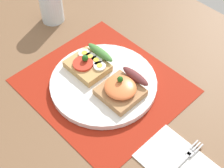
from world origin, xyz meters
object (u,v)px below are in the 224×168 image
object	(u,v)px
sandwich_salmon	(123,88)
napkin	(176,162)
plate	(104,83)
fork	(180,163)
drinking_glass	(51,4)
sandwich_egg_tomato	(89,63)

from	to	relation	value
sandwich_salmon	napkin	xyz separation A→B (cm)	(19.89, -4.14, -3.24)
plate	fork	size ratio (longest dim) A/B	1.73
plate	napkin	bearing A→B (deg)	-7.48
napkin	drinking_glass	xyz separation A→B (cm)	(-54.77, 10.25, 5.11)
napkin	sandwich_salmon	bearing A→B (deg)	168.23
fork	napkin	bearing A→B (deg)	-177.67
fork	drinking_glass	distance (cm)	56.68
napkin	drinking_glass	size ratio (longest dim) A/B	1.38
napkin	drinking_glass	distance (cm)	55.96
napkin	plate	bearing A→B (deg)	172.52
plate	sandwich_egg_tomato	bearing A→B (deg)	173.15
sandwich_salmon	plate	bearing A→B (deg)	-172.32
plate	drinking_glass	xyz separation A→B (cm)	(-29.12, 6.89, 4.37)
plate	sandwich_salmon	size ratio (longest dim) A/B	2.48
plate	fork	xyz separation A→B (cm)	(26.43, -3.33, -0.28)
napkin	fork	world-z (taller)	fork
plate	sandwich_salmon	xyz separation A→B (cm)	(5.76, 0.78, 2.51)
sandwich_salmon	drinking_glass	bearing A→B (deg)	170.06
drinking_glass	napkin	bearing A→B (deg)	-10.60
plate	fork	world-z (taller)	plate
sandwich_egg_tomato	fork	world-z (taller)	sandwich_egg_tomato
sandwich_egg_tomato	napkin	size ratio (longest dim) A/B	0.66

